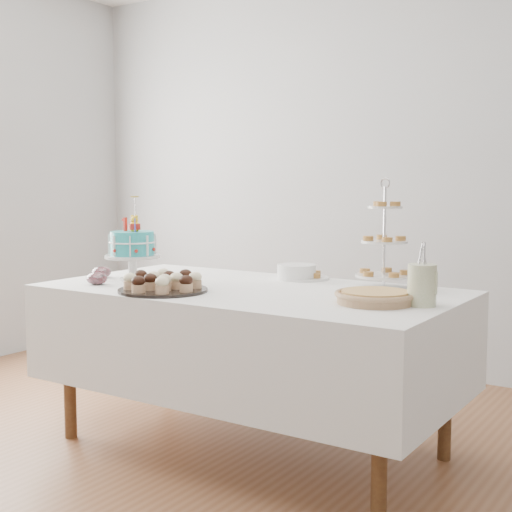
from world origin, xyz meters
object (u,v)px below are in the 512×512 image
Objects in this scene: birthday_cake at (133,258)px; cupcake_tray at (163,282)px; tiered_stand at (384,242)px; table at (250,336)px; jam_bowl_a at (97,279)px; plate_stack at (297,272)px; jam_bowl_b at (102,272)px; pie at (375,296)px; utensil_pitcher at (422,283)px; pastry_plate at (304,276)px.

birthday_cake reaches higher than cupcake_tray.
tiered_stand reaches higher than cupcake_tray.
jam_bowl_a is at bearing -155.16° from table.
tiered_stand is at bearing -2.34° from plate_stack.
table is 0.89m from jam_bowl_b.
birthday_cake is at bearing 0.24° from jam_bowl_b.
pie is 0.65× the size of tiered_stand.
tiered_stand is at bearing 33.79° from table.
plate_stack is 1.00m from jam_bowl_b.
plate_stack is 0.99m from jam_bowl_a.
tiered_stand is at bearing 39.93° from cupcake_tray.
utensil_pitcher is (0.32, -0.37, -0.12)m from tiered_stand.
birthday_cake is 0.23m from jam_bowl_b.
pastry_plate is (0.07, 0.40, 0.24)m from table.
jam_bowl_b is at bearing 161.77° from cupcake_tray.
utensil_pitcher is at bearing -28.69° from pastry_plate.
utensil_pitcher reaches higher than cupcake_tray.
plate_stack is 0.78× the size of pastry_plate.
jam_bowl_b is at bearing -178.31° from pie.
birthday_cake is 1.27× the size of pie.
pie is at bearing -6.35° from table.
jam_bowl_b is (-0.91, -0.52, 0.01)m from pastry_plate.
jam_bowl_b reaches higher than pastry_plate.
pastry_plate is 0.99× the size of utensil_pitcher.
jam_bowl_a is at bearing -136.10° from pastry_plate.
tiered_stand is at bearing 18.90° from jam_bowl_b.
utensil_pitcher is at bearing -1.64° from table.
tiered_stand reaches higher than utensil_pitcher.
cupcake_tray reaches higher than pie.
cupcake_tray is at bearing -18.23° from jam_bowl_b.
utensil_pitcher reaches higher than table.
table is at bearing -96.15° from plate_stack.
pie reaches higher than pastry_plate.
table is at bearing 7.99° from jam_bowl_b.
tiered_stand is at bearing 135.72° from utensil_pitcher.
birthday_cake is 1.29m from pie.
utensil_pitcher is at bearing 15.58° from pie.
table is 0.45m from plate_stack.
table is 19.61× the size of jam_bowl_b.
birthday_cake is 1.47m from utensil_pitcher.
jam_bowl_a is 1.03× the size of jam_bowl_b.
pastry_plate is at bearing 29.77° from jam_bowl_b.
tiered_stand is (0.78, 0.65, 0.17)m from cupcake_tray.
tiered_stand is (1.14, 0.46, 0.10)m from birthday_cake.
cupcake_tray reaches higher than pastry_plate.
jam_bowl_b is (-0.22, -0.00, -0.09)m from birthday_cake.
utensil_pitcher is at bearing 14.41° from cupcake_tray.
pie is at bearing -159.60° from utensil_pitcher.
table is 3.77× the size of tiered_stand.
jam_bowl_a is 0.39× the size of utensil_pitcher.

